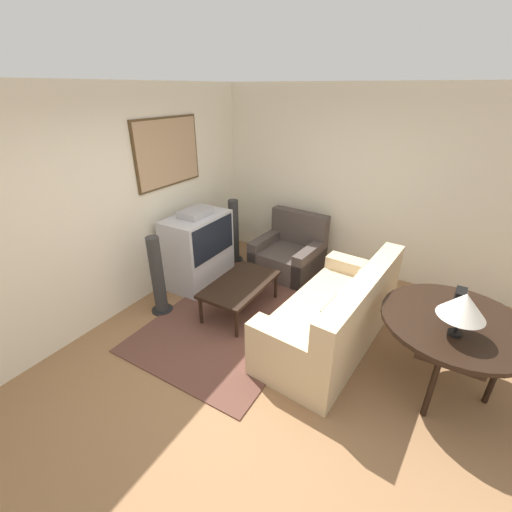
% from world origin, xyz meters
% --- Properties ---
extents(ground_plane, '(12.00, 12.00, 0.00)m').
position_xyz_m(ground_plane, '(0.00, 0.00, 0.00)').
color(ground_plane, '#8E6642').
extents(wall_back, '(12.00, 0.10, 2.70)m').
position_xyz_m(wall_back, '(0.02, 2.13, 1.36)').
color(wall_back, beige).
rests_on(wall_back, ground_plane).
extents(wall_right, '(0.06, 12.00, 2.70)m').
position_xyz_m(wall_right, '(2.63, 0.00, 1.35)').
color(wall_right, beige).
rests_on(wall_right, ground_plane).
extents(area_rug, '(2.54, 1.72, 0.01)m').
position_xyz_m(area_rug, '(0.58, 0.73, 0.01)').
color(area_rug, brown).
rests_on(area_rug, ground_plane).
extents(tv, '(0.96, 0.58, 1.13)m').
position_xyz_m(tv, '(1.04, 1.69, 0.53)').
color(tv, '#B7B7BC').
rests_on(tv, ground_plane).
extents(couch, '(2.05, 1.06, 0.94)m').
position_xyz_m(couch, '(0.74, -0.46, 0.33)').
color(couch, '#CCB289').
rests_on(couch, ground_plane).
extents(armchair, '(0.93, 1.00, 0.90)m').
position_xyz_m(armchair, '(2.01, 0.70, 0.29)').
color(armchair, '#473D38').
rests_on(armchair, ground_plane).
extents(coffee_table, '(1.07, 0.61, 0.42)m').
position_xyz_m(coffee_table, '(0.72, 0.77, 0.38)').
color(coffee_table, black).
rests_on(coffee_table, ground_plane).
extents(console_table, '(1.26, 1.26, 0.77)m').
position_xyz_m(console_table, '(0.65, -1.57, 0.71)').
color(console_table, black).
rests_on(console_table, ground_plane).
extents(table_lamp, '(0.37, 0.37, 0.40)m').
position_xyz_m(table_lamp, '(0.43, -1.56, 1.06)').
color(table_lamp, black).
rests_on(table_lamp, console_table).
extents(mantel_clock, '(0.18, 0.10, 0.17)m').
position_xyz_m(mantel_clock, '(0.92, -1.56, 0.86)').
color(mantel_clock, black).
rests_on(mantel_clock, console_table).
extents(speaker_tower_left, '(0.27, 0.27, 1.04)m').
position_xyz_m(speaker_tower_left, '(0.19, 1.65, 0.49)').
color(speaker_tower_left, black).
rests_on(speaker_tower_left, ground_plane).
extents(speaker_tower_right, '(0.27, 0.27, 1.04)m').
position_xyz_m(speaker_tower_right, '(1.89, 1.65, 0.49)').
color(speaker_tower_right, black).
rests_on(speaker_tower_right, ground_plane).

